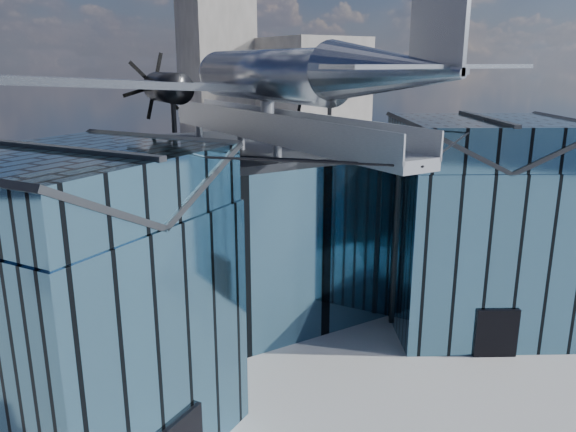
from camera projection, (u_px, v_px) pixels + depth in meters
ground_plane at (309, 362)px, 28.33m from camera, size 120.00×120.00×0.00m
museum at (253, 229)px, 31.64m from camera, size 32.88×24.50×17.60m
bg_towers at (88, 102)px, 67.88m from camera, size 77.00×24.50×26.00m
tree_plaza_e at (550, 214)px, 40.84m from camera, size 3.93×3.93×5.80m
tree_side_e at (467, 185)px, 53.03m from camera, size 4.24×4.24×5.10m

